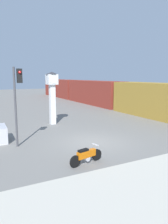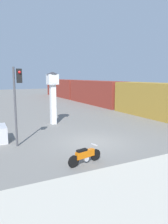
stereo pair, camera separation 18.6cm
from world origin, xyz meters
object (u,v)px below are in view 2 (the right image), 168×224
(motorcycle, at_px, (85,156))
(clock_tower, at_px, (53,90))
(traffic_light, at_px, (17,93))
(freight_train, at_px, (96,92))

(motorcycle, relative_size, clock_tower, 0.42)
(motorcycle, bearing_deg, traffic_light, 105.71)
(motorcycle, relative_size, traffic_light, 0.41)
(motorcycle, xyz_separation_m, traffic_light, (-2.21, 4.13, 2.73))
(freight_train, bearing_deg, clock_tower, -134.60)
(freight_train, xyz_separation_m, traffic_light, (-14.09, -15.27, 1.43))
(motorcycle, height_order, traffic_light, traffic_light)
(freight_train, relative_size, traffic_light, 8.36)
(traffic_light, bearing_deg, motorcycle, -61.84)
(freight_train, bearing_deg, motorcycle, -121.48)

